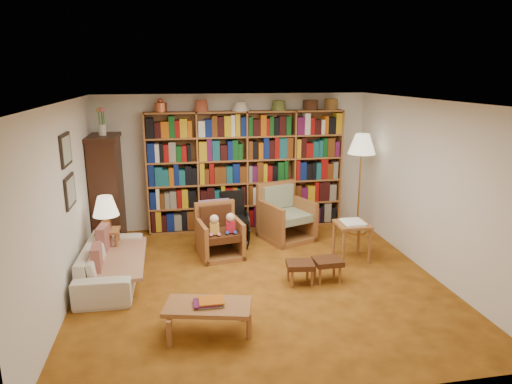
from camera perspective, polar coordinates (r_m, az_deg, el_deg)
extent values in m
plane|color=#9E5C18|center=(6.60, 0.41, -10.99)|extent=(5.00, 5.00, 0.00)
plane|color=white|center=(5.96, 0.45, 11.24)|extent=(5.00, 5.00, 0.00)
plane|color=white|center=(8.57, -2.71, 3.82)|extent=(5.00, 0.00, 5.00)
plane|color=white|center=(3.87, 7.49, -9.90)|extent=(5.00, 0.00, 5.00)
plane|color=white|center=(6.22, -22.85, -1.48)|extent=(0.00, 5.00, 5.00)
plane|color=white|center=(7.06, 20.79, 0.54)|extent=(0.00, 5.00, 5.00)
cube|color=#A36232|center=(8.47, -1.21, 2.67)|extent=(3.60, 0.30, 2.20)
cube|color=#33180D|center=(8.16, -18.07, 0.04)|extent=(0.45, 0.90, 1.80)
cube|color=#33180D|center=(7.99, -18.60, 6.51)|extent=(0.50, 0.95, 0.06)
cylinder|color=white|center=(7.98, -18.67, 7.36)|extent=(0.12, 0.12, 0.18)
cube|color=black|center=(6.37, -22.70, 4.90)|extent=(0.03, 0.52, 0.42)
cube|color=gray|center=(6.36, -22.57, 4.91)|extent=(0.01, 0.44, 0.34)
cube|color=black|center=(6.47, -22.23, 0.10)|extent=(0.03, 0.52, 0.42)
cube|color=gray|center=(6.47, -22.10, 0.11)|extent=(0.01, 0.44, 0.34)
imported|color=beige|center=(6.82, -17.62, -8.37)|extent=(1.85, 0.77, 0.53)
cube|color=#C7C091|center=(6.80, -17.22, -8.10)|extent=(0.85, 1.55, 0.04)
cube|color=maroon|center=(7.10, -18.45, -5.95)|extent=(0.17, 0.42, 0.41)
cube|color=maroon|center=(6.45, -19.26, -8.09)|extent=(0.14, 0.37, 0.37)
cube|color=#A36232|center=(7.25, -18.06, -4.65)|extent=(0.35, 0.35, 0.04)
cylinder|color=#A36232|center=(7.25, -19.05, -7.15)|extent=(0.05, 0.05, 0.53)
cylinder|color=#A36232|center=(7.21, -16.97, -7.09)|extent=(0.05, 0.05, 0.53)
cylinder|color=#A36232|center=(7.49, -18.77, -6.41)|extent=(0.05, 0.05, 0.53)
cylinder|color=#A36232|center=(7.45, -16.75, -6.35)|extent=(0.05, 0.05, 0.53)
cylinder|color=#BC8A3C|center=(7.21, -18.14, -3.70)|extent=(0.13, 0.13, 0.21)
cone|color=white|center=(7.14, -18.30, -1.66)|extent=(0.38, 0.38, 0.30)
cube|color=#A36232|center=(7.43, -4.48, -7.68)|extent=(0.77, 0.79, 0.07)
cube|color=#A36232|center=(7.32, -6.88, -5.94)|extent=(0.18, 0.69, 0.59)
cube|color=#A36232|center=(7.37, -2.19, -5.68)|extent=(0.18, 0.69, 0.59)
cube|color=#A36232|center=(7.59, -4.79, -4.16)|extent=(0.67, 0.18, 0.83)
cube|color=#472212|center=(7.29, -4.51, -5.34)|extent=(0.60, 0.66, 0.11)
cube|color=#472212|center=(7.47, -4.77, -2.90)|extent=(0.53, 0.17, 0.35)
cube|color=#BD3242|center=(7.54, -4.85, -2.28)|extent=(0.52, 0.14, 0.37)
cube|color=#A36232|center=(8.15, 3.82, -5.59)|extent=(1.01, 1.03, 0.09)
cube|color=#A36232|center=(7.97, 1.41, -3.72)|extent=(0.36, 0.78, 0.69)
cube|color=#A36232|center=(8.14, 6.26, -3.42)|extent=(0.36, 0.78, 0.69)
cube|color=#A36232|center=(8.34, 3.27, -1.89)|extent=(0.76, 0.36, 0.97)
cube|color=gray|center=(7.99, 3.93, -3.05)|extent=(0.81, 0.85, 0.13)
cube|color=gray|center=(8.21, 3.42, -0.52)|extent=(0.60, 0.31, 0.41)
cube|color=black|center=(7.79, -2.79, -3.50)|extent=(0.47, 0.47, 0.06)
cube|color=black|center=(7.92, -3.02, -1.37)|extent=(0.44, 0.09, 0.43)
cylinder|color=black|center=(7.90, -4.61, -4.50)|extent=(0.03, 0.54, 0.54)
cylinder|color=black|center=(7.96, -1.15, -4.31)|extent=(0.03, 0.54, 0.54)
cylinder|color=black|center=(7.63, -3.78, -6.73)|extent=(0.03, 0.15, 0.15)
cylinder|color=black|center=(7.68, -1.19, -6.57)|extent=(0.03, 0.15, 0.15)
cylinder|color=#BC8A3C|center=(8.65, 12.50, -4.89)|extent=(0.31, 0.31, 0.03)
cylinder|color=#BC8A3C|center=(8.43, 12.78, -0.05)|extent=(0.03, 0.03, 1.54)
cone|color=white|center=(8.26, 13.12, 5.89)|extent=(0.49, 0.49, 0.35)
cube|color=#A36232|center=(7.25, 11.95, -3.98)|extent=(0.51, 0.51, 0.04)
cylinder|color=#A36232|center=(7.09, 10.87, -6.92)|extent=(0.05, 0.05, 0.56)
cylinder|color=#A36232|center=(7.25, 14.02, -6.62)|extent=(0.05, 0.05, 0.56)
cylinder|color=#A36232|center=(7.46, 9.71, -5.77)|extent=(0.05, 0.05, 0.56)
cylinder|color=#A36232|center=(7.61, 12.72, -5.51)|extent=(0.05, 0.05, 0.56)
cube|color=white|center=(7.24, 11.97, -3.71)|extent=(0.31, 0.39, 0.03)
cube|color=#472212|center=(6.42, 5.54, -9.04)|extent=(0.41, 0.36, 0.08)
cylinder|color=#A36232|center=(6.35, 4.54, -10.87)|extent=(0.04, 0.04, 0.24)
cylinder|color=#A36232|center=(6.42, 7.02, -10.63)|extent=(0.04, 0.04, 0.24)
cylinder|color=#A36232|center=(6.55, 4.03, -10.04)|extent=(0.04, 0.04, 0.24)
cylinder|color=#A36232|center=(6.62, 6.43, -9.82)|extent=(0.04, 0.04, 0.24)
cube|color=#472212|center=(6.55, 8.94, -8.58)|extent=(0.40, 0.34, 0.08)
cylinder|color=#A36232|center=(6.48, 7.99, -10.42)|extent=(0.04, 0.04, 0.25)
cylinder|color=#A36232|center=(6.57, 10.42, -10.16)|extent=(0.04, 0.04, 0.25)
cylinder|color=#A36232|center=(6.68, 7.37, -9.61)|extent=(0.04, 0.04, 0.25)
cylinder|color=#A36232|center=(6.76, 9.73, -9.37)|extent=(0.04, 0.04, 0.25)
cube|color=#A36232|center=(5.28, -6.05, -14.05)|extent=(1.04, 0.69, 0.05)
cylinder|color=#A36232|center=(5.19, -10.82, -17.01)|extent=(0.06, 0.06, 0.30)
cylinder|color=#A36232|center=(5.24, -0.88, -16.40)|extent=(0.06, 0.06, 0.30)
cylinder|color=#A36232|center=(5.53, -10.82, -14.91)|extent=(0.06, 0.06, 0.30)
cylinder|color=#A36232|center=(5.57, -1.57, -14.37)|extent=(0.06, 0.06, 0.30)
cube|color=brown|center=(5.25, -6.07, -13.55)|extent=(0.32, 0.28, 0.05)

